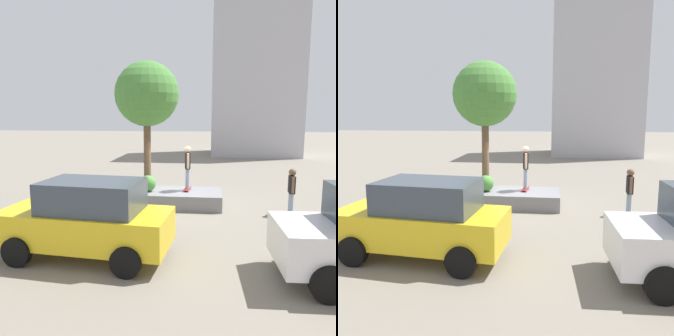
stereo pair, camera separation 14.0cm
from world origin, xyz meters
TOP-DOWN VIEW (x-y plane):
  - ground_plane at (0.00, 0.00)m, footprint 120.00×120.00m
  - planter_ledge at (0.60, 0.03)m, footprint 4.15×1.91m
  - plaza_tree at (1.44, -0.18)m, footprint 2.48×2.48m
  - boxwood_shrub at (1.37, 0.20)m, footprint 0.62×0.62m
  - skateboard at (-0.15, -0.16)m, footprint 0.29×0.82m
  - skateboarder at (-0.15, -0.16)m, footprint 0.26×0.56m
  - taxi_cab at (1.97, 5.20)m, footprint 4.33×2.27m
  - bystander_watching at (-3.88, 0.79)m, footprint 0.25×0.56m
  - plaza_lowrise_south at (-4.82, -18.36)m, footprint 7.33×6.00m

SIDE VIEW (x-z plane):
  - ground_plane at x=0.00m, z-range 0.00..0.00m
  - planter_ledge at x=0.60m, z-range 0.00..0.57m
  - skateboard at x=-0.15m, z-range 0.59..0.66m
  - boxwood_shrub at x=1.37m, z-range 0.57..1.19m
  - bystander_watching at x=-3.88m, z-range 0.13..1.77m
  - taxi_cab at x=1.97m, z-range 0.02..1.96m
  - skateboarder at x=-0.15m, z-range 0.77..2.44m
  - plaza_tree at x=1.44m, z-range 1.78..6.75m
  - plaza_lowrise_south at x=-4.82m, z-range 0.00..12.88m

